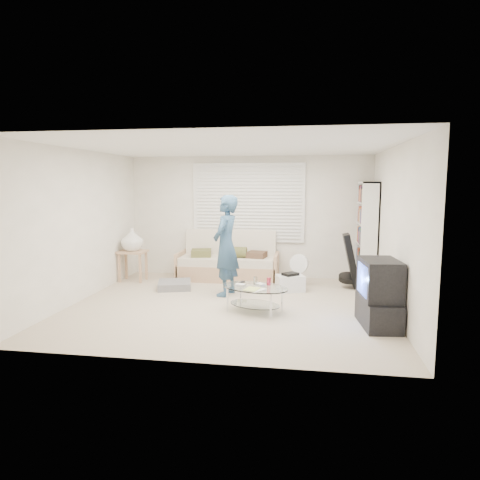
% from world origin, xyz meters
% --- Properties ---
extents(ground, '(5.00, 5.00, 0.00)m').
position_xyz_m(ground, '(0.00, 0.00, 0.00)').
color(ground, '#BCAC92').
rests_on(ground, ground).
extents(room_shell, '(5.02, 4.52, 2.51)m').
position_xyz_m(room_shell, '(0.00, 0.48, 1.63)').
color(room_shell, silver).
rests_on(room_shell, ground).
extents(window_blinds, '(2.32, 0.08, 1.62)m').
position_xyz_m(window_blinds, '(0.00, 2.20, 1.55)').
color(window_blinds, silver).
rests_on(window_blinds, ground).
extents(futon_sofa, '(2.03, 0.82, 0.99)m').
position_xyz_m(futon_sofa, '(-0.36, 1.87, 0.33)').
color(futon_sofa, tan).
rests_on(futon_sofa, ground).
extents(grey_floor_pillow, '(0.73, 0.73, 0.13)m').
position_xyz_m(grey_floor_pillow, '(-1.21, 0.94, 0.07)').
color(grey_floor_pillow, slate).
rests_on(grey_floor_pillow, ground).
extents(side_table, '(0.54, 0.43, 1.07)m').
position_xyz_m(side_table, '(-2.22, 1.41, 0.79)').
color(side_table, tan).
rests_on(side_table, ground).
extents(bookshelf, '(0.31, 0.83, 1.98)m').
position_xyz_m(bookshelf, '(2.32, 1.73, 0.99)').
color(bookshelf, white).
rests_on(bookshelf, ground).
extents(guitar_case, '(0.39, 0.38, 1.00)m').
position_xyz_m(guitar_case, '(2.03, 1.48, 0.45)').
color(guitar_case, black).
rests_on(guitar_case, ground).
extents(floor_fan, '(0.38, 0.25, 0.62)m').
position_xyz_m(floor_fan, '(1.07, 1.53, 0.36)').
color(floor_fan, white).
rests_on(floor_fan, ground).
extents(storage_bin, '(0.56, 0.47, 0.34)m').
position_xyz_m(storage_bin, '(0.93, 1.08, 0.15)').
color(storage_bin, white).
rests_on(storage_bin, ground).
extents(tv_unit, '(0.55, 0.89, 0.93)m').
position_xyz_m(tv_unit, '(2.20, -0.68, 0.45)').
color(tv_unit, black).
rests_on(tv_unit, ground).
extents(coffee_table, '(1.21, 0.98, 0.51)m').
position_xyz_m(coffee_table, '(0.45, -0.28, 0.31)').
color(coffee_table, silver).
rests_on(coffee_table, ground).
extents(standing_person, '(0.54, 0.71, 1.75)m').
position_xyz_m(standing_person, '(-0.17, 0.63, 0.87)').
color(standing_person, navy).
rests_on(standing_person, ground).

